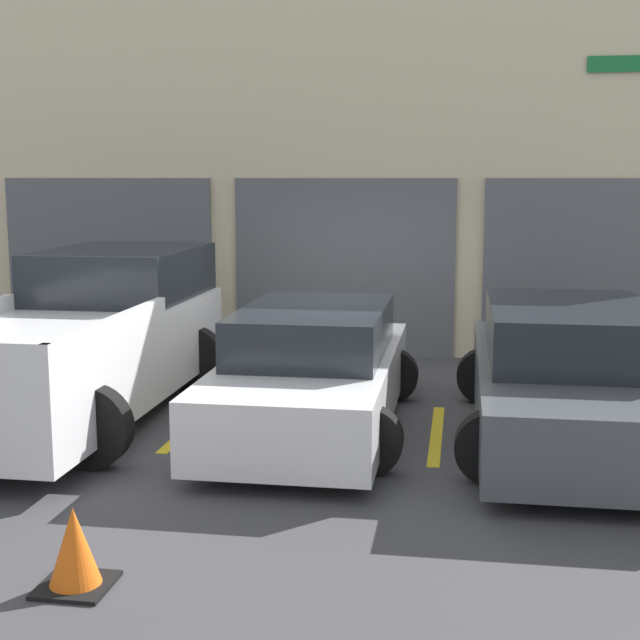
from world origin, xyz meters
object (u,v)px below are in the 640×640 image
(sedan_white, at_px, (313,372))
(traffic_cone, at_px, (74,551))
(pickup_truck, at_px, (87,340))
(sedan_side, at_px, (568,377))

(sedan_white, height_order, traffic_cone, sedan_white)
(pickup_truck, distance_m, sedan_side, 5.28)
(sedan_white, bearing_deg, pickup_truck, 174.72)
(pickup_truck, distance_m, sedan_white, 2.65)
(sedan_white, bearing_deg, sedan_side, 0.07)
(pickup_truck, bearing_deg, traffic_cone, -67.78)
(sedan_white, distance_m, sedan_side, 2.63)
(pickup_truck, relative_size, sedan_white, 1.19)
(pickup_truck, bearing_deg, sedan_white, -5.28)
(sedan_side, relative_size, traffic_cone, 8.40)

